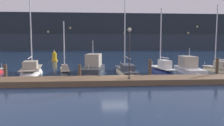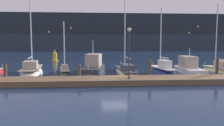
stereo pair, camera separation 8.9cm
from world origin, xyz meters
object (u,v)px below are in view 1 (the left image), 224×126
at_px(sailboat_berth_3, 32,73).
at_px(dock_lamppost, 129,45).
at_px(sailboat_berth_9, 217,70).
at_px(sailboat_berth_4, 65,72).
at_px(motorboat_berth_5, 93,69).
at_px(motorboat_berth_8, 189,70).
at_px(sailboat_berth_6, 126,72).
at_px(channel_buoy, 54,57).
at_px(sailboat_berth_7, 162,72).

height_order(sailboat_berth_3, dock_lamppost, sailboat_berth_3).
bearing_deg(sailboat_berth_9, sailboat_berth_4, -179.43).
relative_size(sailboat_berth_9, dock_lamppost, 2.02).
xyz_separation_m(motorboat_berth_5, motorboat_berth_8, (11.08, -0.77, -0.06)).
relative_size(motorboat_berth_5, motorboat_berth_8, 1.09).
bearing_deg(sailboat_berth_6, sailboat_berth_4, 176.28).
bearing_deg(motorboat_berth_5, channel_buoy, 114.20).
bearing_deg(sailboat_berth_6, sailboat_berth_9, 3.20).
height_order(sailboat_berth_4, sailboat_berth_7, sailboat_berth_7).
distance_m(sailboat_berth_3, sailboat_berth_6, 10.39).
height_order(motorboat_berth_8, dock_lamppost, dock_lamppost).
bearing_deg(motorboat_berth_5, dock_lamppost, -67.38).
height_order(sailboat_berth_7, dock_lamppost, sailboat_berth_7).
distance_m(sailboat_berth_6, dock_lamppost, 7.04).
relative_size(sailboat_berth_3, sailboat_berth_7, 1.22).
distance_m(sailboat_berth_6, sailboat_berth_7, 3.99).
bearing_deg(motorboat_berth_5, sailboat_berth_4, -169.11).
distance_m(sailboat_berth_6, sailboat_berth_9, 11.11).
distance_m(motorboat_berth_8, channel_buoy, 25.14).
xyz_separation_m(sailboat_berth_3, channel_buoy, (-0.62, 17.06, 0.65)).
xyz_separation_m(motorboat_berth_8, sailboat_berth_9, (3.68, 0.34, -0.12)).
relative_size(sailboat_berth_4, dock_lamppost, 1.52).
bearing_deg(sailboat_berth_4, channel_buoy, 103.90).
bearing_deg(sailboat_berth_7, dock_lamppost, -129.60).
distance_m(sailboat_berth_9, channel_buoy, 27.74).
height_order(sailboat_berth_3, channel_buoy, sailboat_berth_3).
distance_m(sailboat_berth_4, motorboat_berth_8, 14.23).
height_order(sailboat_berth_4, motorboat_berth_5, sailboat_berth_4).
height_order(sailboat_berth_3, sailboat_berth_7, sailboat_berth_3).
bearing_deg(motorboat_berth_8, channel_buoy, 137.14).
distance_m(sailboat_berth_7, channel_buoy, 23.53).
height_order(sailboat_berth_3, motorboat_berth_5, sailboat_berth_3).
distance_m(sailboat_berth_7, sailboat_berth_9, 7.34).
relative_size(sailboat_berth_6, sailboat_berth_9, 1.32).
bearing_deg(dock_lamppost, sailboat_berth_7, 50.40).
xyz_separation_m(sailboat_berth_6, sailboat_berth_9, (11.09, 0.62, 0.06)).
bearing_deg(motorboat_berth_8, motorboat_berth_5, 176.04).
xyz_separation_m(motorboat_berth_5, dock_lamppost, (3.05, -7.33, 2.90)).
distance_m(sailboat_berth_4, sailboat_berth_7, 10.79).
height_order(sailboat_berth_4, channel_buoy, sailboat_berth_4).
relative_size(sailboat_berth_3, sailboat_berth_4, 1.48).
height_order(sailboat_berth_6, channel_buoy, sailboat_berth_6).
height_order(sailboat_berth_6, motorboat_berth_8, sailboat_berth_6).
bearing_deg(sailboat_berth_3, dock_lamppost, -34.01).
bearing_deg(sailboat_berth_4, dock_lamppost, -47.31).
bearing_deg(sailboat_berth_3, sailboat_berth_7, -4.57).
relative_size(motorboat_berth_8, channel_buoy, 3.08).
distance_m(motorboat_berth_8, sailboat_berth_9, 3.69).
height_order(sailboat_berth_3, sailboat_berth_6, sailboat_berth_6).
bearing_deg(sailboat_berth_3, sailboat_berth_9, 0.82).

